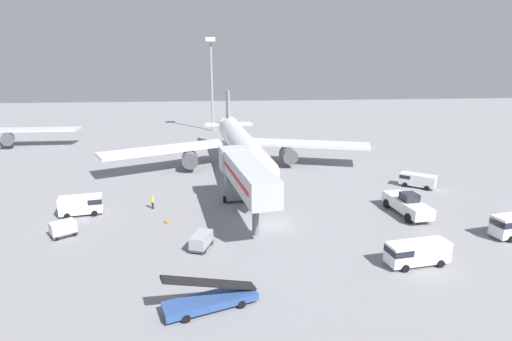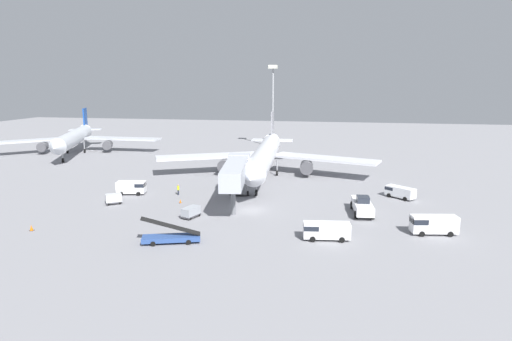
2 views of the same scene
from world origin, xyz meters
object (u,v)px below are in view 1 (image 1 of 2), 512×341
service_van_mid_center (417,180)px  service_van_far_left (416,252)px  baggage_cart_far_center (63,228)px  baggage_cart_mid_right (201,240)px  airplane_at_gate (240,143)px  service_van_far_right (82,204)px  ground_crew_worker_foreground (152,201)px  apron_light_mast (211,66)px  pushback_tug (407,204)px  safety_cone_bravo (166,220)px  jet_bridge (244,174)px  belt_loader_truck (211,299)px

service_van_mid_center → service_van_far_left: bearing=-118.2°
baggage_cart_far_center → baggage_cart_mid_right: (14.10, -4.31, -0.05)m
airplane_at_gate → service_van_far_right: bearing=-136.8°
service_van_mid_center → baggage_cart_mid_right: 34.16m
baggage_cart_mid_right → ground_crew_worker_foreground: ground_crew_worker_foreground is taller
ground_crew_worker_foreground → apron_light_mast: (7.47, 57.48, 15.57)m
pushback_tug → baggage_cart_mid_right: 24.46m
service_van_far_left → airplane_at_gate: bearing=110.8°
airplane_at_gate → safety_cone_bravo: size_ratio=81.93×
service_van_mid_center → service_van_far_right: bearing=-172.6°
jet_bridge → ground_crew_worker_foreground: 12.29m
airplane_at_gate → belt_loader_truck: airplane_at_gate is taller
jet_bridge → baggage_cart_mid_right: size_ratio=5.62×
jet_bridge → service_van_far_left: (13.94, -12.77, -3.94)m
baggage_cart_mid_right → belt_loader_truck: bearing=-84.6°
airplane_at_gate → safety_cone_bravo: bearing=-113.9°
service_van_mid_center → safety_cone_bravo: (-34.22, -9.39, -0.81)m
service_van_far_right → ground_crew_worker_foreground: service_van_far_right is taller
service_van_mid_center → pushback_tug: bearing=-123.2°
baggage_cart_far_center → safety_cone_bravo: 10.31m
baggage_cart_far_center → ground_crew_worker_foreground: 10.59m
airplane_at_gate → ground_crew_worker_foreground: bearing=-124.1°
service_van_mid_center → safety_cone_bravo: bearing=-164.7°
service_van_mid_center → baggage_cart_far_center: service_van_mid_center is taller
service_van_mid_center → safety_cone_bravo: size_ratio=8.37×
baggage_cart_mid_right → apron_light_mast: size_ratio=0.13×
jet_bridge → pushback_tug: 19.35m
service_van_far_left → service_van_mid_center: bearing=61.8°
airplane_at_gate → baggage_cart_mid_right: (-5.75, -28.90, -3.53)m
airplane_at_gate → service_van_far_right: airplane_at_gate is taller
baggage_cart_far_center → service_van_mid_center: bearing=14.9°
service_van_mid_center → jet_bridge: bearing=-161.4°
belt_loader_truck → safety_cone_bravo: belt_loader_truck is taller
service_van_far_right → apron_light_mast: bearing=75.3°
service_van_far_left → ground_crew_worker_foreground: size_ratio=3.17×
baggage_cart_far_center → safety_cone_bravo: (10.00, 2.41, -0.59)m
belt_loader_truck → apron_light_mast: size_ratio=0.30×
airplane_at_gate → baggage_cart_far_center: 31.79m
service_van_mid_center → ground_crew_worker_foreground: 36.61m
ground_crew_worker_foreground → apron_light_mast: size_ratio=0.08×
service_van_far_left → baggage_cart_far_center: (-32.80, 9.52, -0.34)m
ground_crew_worker_foreground → airplane_at_gate: bearing=55.9°
baggage_cart_mid_right → safety_cone_bravo: bearing=121.4°
pushback_tug → service_van_far_right: pushback_tug is taller
ground_crew_worker_foreground → safety_cone_bravo: bearing=-65.8°
baggage_cart_mid_right → apron_light_mast: (1.30, 68.81, 15.70)m
jet_bridge → service_van_far_right: bearing=171.5°
airplane_at_gate → baggage_cart_mid_right: airplane_at_gate is taller
ground_crew_worker_foreground → belt_loader_truck: bearing=-71.3°
baggage_cart_far_center → apron_light_mast: apron_light_mast is taller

